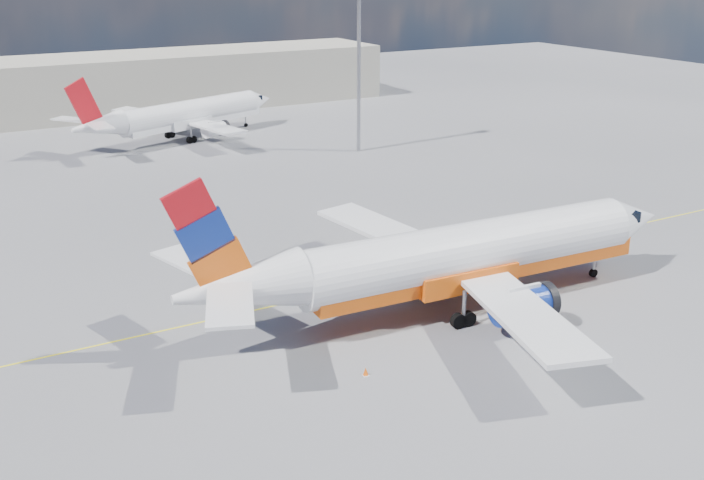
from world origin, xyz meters
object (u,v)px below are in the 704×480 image
main_jet (456,256)px  second_jet (185,115)px  traffic_cone (366,372)px  gse_tug (476,259)px

main_jet → second_jet: bearing=92.2°
traffic_cone → main_jet: bearing=26.7°
second_jet → gse_tug: size_ratio=10.41×
gse_tug → traffic_cone: gse_tug is taller
main_jet → traffic_cone: bearing=-150.5°
main_jet → gse_tug: (5.25, 4.51, -2.71)m
main_jet → gse_tug: bearing=43.4°
main_jet → second_jet: (0.55, 55.95, -0.56)m
second_jet → traffic_cone: second_jet is taller
gse_tug → traffic_cone: size_ratio=5.89×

